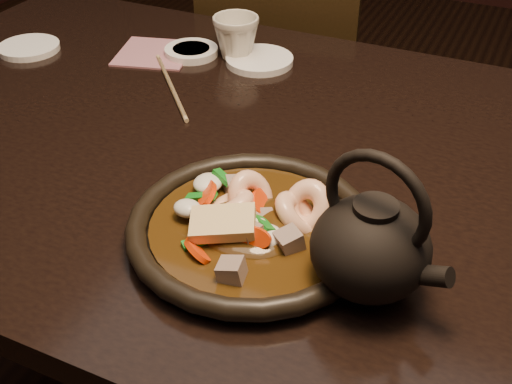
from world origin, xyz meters
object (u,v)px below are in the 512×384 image
at_px(plate, 251,228).
at_px(tea_cup, 236,36).
at_px(chair, 284,113).
at_px(table, 282,195).
at_px(teapot, 372,244).

xyz_separation_m(plate, tea_cup, (-0.26, 0.47, 0.03)).
bearing_deg(plate, chair, 109.73).
distance_m(chair, plate, 0.92).
bearing_deg(plate, tea_cup, 118.36).
relative_size(table, tea_cup, 18.23).
height_order(plate, teapot, teapot).
bearing_deg(table, teapot, -48.70).
bearing_deg(table, plate, -78.17).
bearing_deg(chair, teapot, 109.53).
bearing_deg(chair, tea_cup, 87.69).
height_order(table, chair, chair).
xyz_separation_m(chair, tea_cup, (0.04, -0.34, 0.35)).
xyz_separation_m(chair, plate, (0.29, -0.82, 0.32)).
height_order(table, teapot, teapot).
bearing_deg(tea_cup, plate, -61.64).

